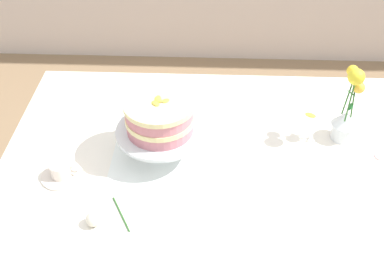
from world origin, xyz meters
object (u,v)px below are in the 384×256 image
(dining_table, at_px, (212,183))
(fallen_rose, at_px, (95,219))
(cake_stand, at_px, (161,133))
(flower_vase, at_px, (347,113))
(layer_cake, at_px, (160,116))
(teacup, at_px, (61,172))

(dining_table, relative_size, fallen_rose, 10.94)
(cake_stand, relative_size, flower_vase, 0.99)
(fallen_rose, bearing_deg, layer_cake, 62.42)
(fallen_rose, bearing_deg, dining_table, 38.25)
(dining_table, height_order, teacup, teacup)
(layer_cake, bearing_deg, flower_vase, 9.06)
(dining_table, bearing_deg, teacup, -170.65)
(layer_cake, bearing_deg, cake_stand, -100.39)
(cake_stand, height_order, teacup, cake_stand)
(layer_cake, bearing_deg, fallen_rose, -117.58)
(teacup, bearing_deg, cake_stand, 22.36)
(dining_table, height_order, cake_stand, cake_stand)
(cake_stand, relative_size, layer_cake, 1.29)
(flower_vase, relative_size, teacup, 2.23)
(dining_table, relative_size, flower_vase, 4.79)
(flower_vase, bearing_deg, fallen_rose, -152.32)
(dining_table, xyz_separation_m, cake_stand, (-0.17, 0.05, 0.18))
(dining_table, bearing_deg, fallen_rose, -141.75)
(cake_stand, bearing_deg, flower_vase, 9.06)
(fallen_rose, bearing_deg, flower_vase, 27.68)
(teacup, distance_m, fallen_rose, 0.23)
(dining_table, distance_m, cake_stand, 0.25)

